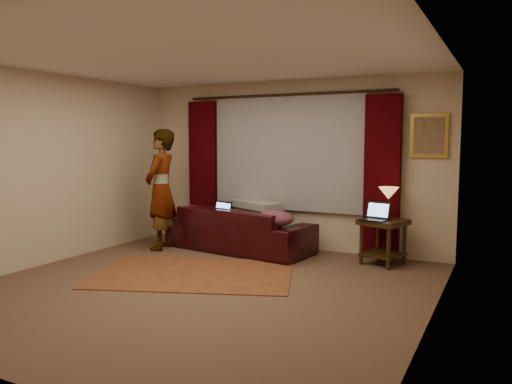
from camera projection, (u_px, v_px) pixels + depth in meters
floor at (201, 288)px, 5.73m from camera, size 5.00×5.00×0.01m
ceiling at (198, 57)px, 5.47m from camera, size 5.00×5.00×0.02m
wall_back at (288, 165)px, 7.81m from camera, size 5.00×0.02×2.60m
wall_left at (44, 169)px, 6.73m from camera, size 0.02×5.00×2.60m
wall_right at (433, 184)px, 4.47m from camera, size 0.02×5.00×2.60m
sheer_curtain at (287, 152)px, 7.74m from camera, size 2.50×0.05×1.80m
drape_left at (204, 170)px, 8.41m from camera, size 0.50×0.14×2.30m
drape_right at (382, 176)px, 7.05m from camera, size 0.50×0.14×2.30m
curtain_rod at (286, 95)px, 7.60m from camera, size 0.04×0.04×3.40m
picture_frame at (429, 136)px, 6.79m from camera, size 0.50×0.04×0.60m
sofa at (239, 220)px, 7.64m from camera, size 2.42×1.30×0.93m
throw_blanket at (255, 189)px, 7.76m from camera, size 1.00×0.73×0.11m
clothing_pile at (275, 219)px, 7.05m from camera, size 0.61×0.51×0.23m
laptop_sofa at (217, 211)px, 7.73m from camera, size 0.46×0.48×0.26m
area_rug at (194, 273)px, 6.32m from camera, size 2.87×2.40×0.01m
end_table at (383, 242)px, 6.77m from camera, size 0.68×0.68×0.62m
tiffany_lamp at (388, 203)px, 6.76m from camera, size 0.33×0.33×0.44m
laptop_table at (374, 212)px, 6.64m from camera, size 0.40×0.42×0.24m
person at (161, 190)px, 7.68m from camera, size 0.65×0.65×1.86m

